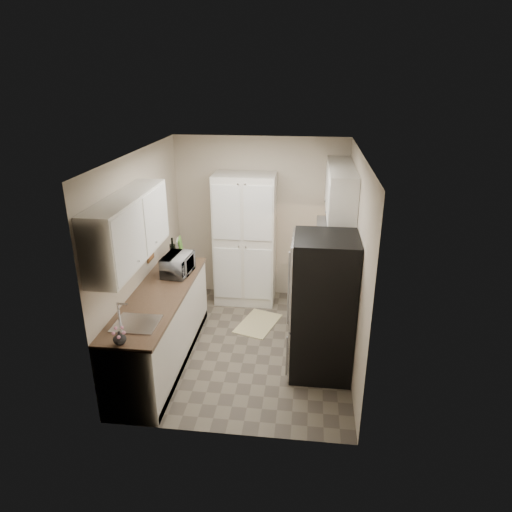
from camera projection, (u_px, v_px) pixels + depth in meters
The scene contains 16 objects.
ground at pixel (247, 345), 6.01m from camera, with size 3.20×3.20×0.00m, color #665B4C.
room_shell at pixel (244, 228), 5.40m from camera, with size 2.64×3.24×2.52m.
pantry_cabinet at pixel (245, 240), 6.87m from camera, with size 0.90×0.55×2.00m, color silver.
base_cabinet_left at pixel (162, 329), 5.56m from camera, with size 0.60×2.30×0.88m, color silver.
countertop_left at pixel (159, 295), 5.39m from camera, with size 0.63×2.33×0.04m, color brown.
base_cabinet_right at pixel (323, 281), 6.84m from camera, with size 0.60×0.80×0.88m, color silver.
countertop_right at pixel (324, 252), 6.67m from camera, with size 0.63×0.83×0.04m, color brown.
electric_range at pixel (323, 303), 6.09m from camera, with size 0.71×0.78×1.13m.
refrigerator at pixel (323, 307), 5.22m from camera, with size 0.70×0.72×1.70m, color #B7B7BC.
microwave at pixel (178, 265), 5.85m from camera, with size 0.47×0.32×0.26m, color #B4B4B9.
wine_bottle at pixel (173, 251), 6.22m from camera, with size 0.08×0.08×0.32m, color black.
flower_vase at pixel (120, 338), 4.36m from camera, with size 0.13×0.13×0.13m, color white.
cutting_board at pixel (181, 248), 6.35m from camera, with size 0.02×0.24×0.30m, color #569B35.
toaster_oven at pixel (327, 243), 6.70m from camera, with size 0.27×0.34×0.20m, color #B8B9BD.
fruit_basket at pixel (327, 233), 6.66m from camera, with size 0.23×0.23×0.10m, color orange, non-canonical shape.
kitchen_mat at pixel (258, 323), 6.53m from camera, with size 0.47×0.74×0.01m, color beige.
Camera 1 is at (0.72, -5.09, 3.33)m, focal length 32.00 mm.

